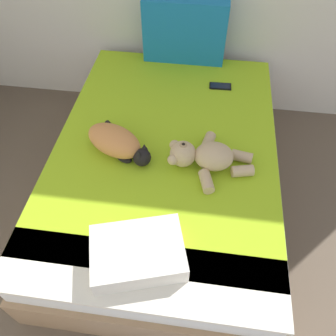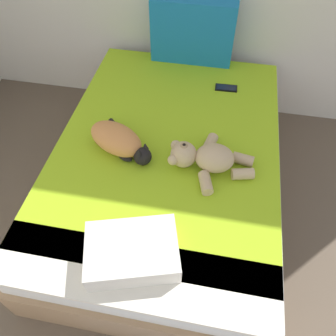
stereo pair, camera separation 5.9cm
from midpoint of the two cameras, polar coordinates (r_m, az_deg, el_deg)
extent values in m
cube|color=#9E7A56|center=(2.26, -1.05, -2.23)|extent=(1.33, 1.92, 0.28)
cube|color=white|center=(2.07, -1.15, 1.88)|extent=(1.29, 1.86, 0.21)
cube|color=#9EC61E|center=(2.03, -0.96, 5.25)|extent=(1.28, 1.73, 0.02)
cube|color=silver|center=(1.55, -5.83, -17.71)|extent=(1.28, 0.31, 0.02)
cube|color=#1972AD|center=(2.55, 2.09, 21.99)|extent=(0.58, 0.12, 0.44)
ellipsoid|color=#D18447|center=(1.92, -9.97, 4.59)|extent=(0.39, 0.32, 0.15)
sphere|color=black|center=(1.84, -5.34, 1.79)|extent=(0.10, 0.10, 0.10)
cone|color=black|center=(1.81, -4.96, 3.54)|extent=(0.04, 0.04, 0.04)
cone|color=black|center=(1.79, -6.00, 2.46)|extent=(0.04, 0.04, 0.04)
cylinder|color=black|center=(2.07, -9.97, 6.39)|extent=(0.14, 0.14, 0.03)
ellipsoid|color=black|center=(1.89, -8.31, 1.69)|extent=(0.11, 0.09, 0.04)
ellipsoid|color=tan|center=(1.82, 6.83, 1.96)|extent=(0.22, 0.18, 0.14)
sphere|color=tan|center=(1.82, 1.61, 2.38)|extent=(0.14, 0.14, 0.14)
sphere|color=#9E7F58|center=(1.79, 1.65, 3.43)|extent=(0.06, 0.06, 0.06)
sphere|color=black|center=(1.77, 1.66, 3.97)|extent=(0.02, 0.02, 0.02)
sphere|color=tan|center=(1.78, -0.14, 1.38)|extent=(0.06, 0.06, 0.06)
sphere|color=tan|center=(1.86, 0.21, 3.87)|extent=(0.06, 0.06, 0.06)
cylinder|color=tan|center=(1.76, 5.56, -2.29)|extent=(0.09, 0.14, 0.06)
cylinder|color=tan|center=(1.83, 11.56, -0.51)|extent=(0.13, 0.09, 0.06)
cylinder|color=tan|center=(1.95, 5.91, 4.33)|extent=(0.09, 0.14, 0.06)
cylinder|color=tan|center=(1.90, 11.48, 1.89)|extent=(0.12, 0.08, 0.06)
cube|color=black|center=(2.40, 8.11, 13.52)|extent=(0.15, 0.08, 0.01)
cube|color=black|center=(2.40, 8.13, 13.62)|extent=(0.13, 0.06, 0.00)
cube|color=white|center=(1.52, -6.25, -14.14)|extent=(0.46, 0.38, 0.11)
camera|label=1|loc=(0.03, -90.94, -1.12)|focal=36.07mm
camera|label=2|loc=(0.03, 89.06, 1.12)|focal=36.07mm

